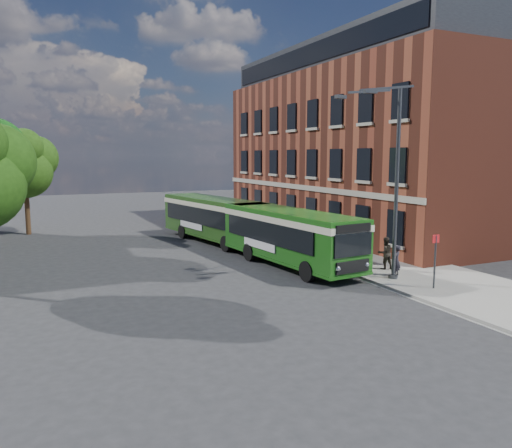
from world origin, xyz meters
name	(u,v)px	position (x,y,z in m)	size (l,w,h in m)	color
ground	(276,283)	(0.00, 0.00, 0.00)	(120.00, 120.00, 0.00)	#272729
pavement	(315,243)	(7.00, 8.00, 0.07)	(6.00, 48.00, 0.15)	gray
kerb_line	(275,248)	(3.95, 8.00, 0.01)	(0.12, 48.00, 0.01)	beige
brick_office	(367,142)	(14.00, 12.00, 6.97)	(12.10, 26.00, 14.20)	brown
street_lamp	(391,180)	(4.84, -2.00, 4.79)	(2.96, 2.38, 9.00)	#3C3E41
bus_stop_sign	(435,258)	(5.60, -4.20, 1.51)	(0.35, 0.08, 2.52)	#3C3E41
bus_front	(289,233)	(2.26, 2.95, 1.83)	(3.60, 10.45, 3.02)	#1A5713
bus_rear	(214,216)	(1.20, 11.79, 1.83)	(4.31, 11.06, 3.02)	#234D16
pedestrian_a	(396,261)	(5.61, -1.71, 0.90)	(0.55, 0.36, 1.50)	black
pedestrian_b	(385,253)	(6.08, -0.29, 0.98)	(0.81, 0.63, 1.66)	black
tree_right	(25,163)	(-10.40, 20.68, 5.34)	(4.66, 4.44, 7.88)	#362013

